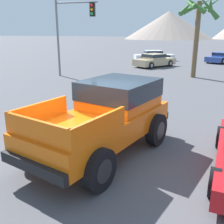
# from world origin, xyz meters

# --- Properties ---
(ground_plane) EXTENTS (320.00, 320.00, 0.00)m
(ground_plane) POSITION_xyz_m (0.00, 0.00, 0.00)
(ground_plane) COLOR #4C4C51
(orange_pickup_truck) EXTENTS (3.31, 5.26, 1.98)m
(orange_pickup_truck) POSITION_xyz_m (0.37, 0.79, 1.13)
(orange_pickup_truck) COLOR orange
(orange_pickup_truck) RESTS_ON ground_plane
(parked_car_tan) EXTENTS (3.88, 4.52, 1.24)m
(parked_car_tan) POSITION_xyz_m (-1.27, 19.91, 0.63)
(parked_car_tan) COLOR tan
(parked_car_tan) RESTS_ON ground_plane
(parked_car_white) EXTENTS (4.86, 3.40, 1.17)m
(parked_car_white) POSITION_xyz_m (-2.21, 25.50, 0.60)
(parked_car_white) COLOR white
(parked_car_white) RESTS_ON ground_plane
(parked_car_blue) EXTENTS (3.63, 4.55, 1.11)m
(parked_car_blue) POSITION_xyz_m (5.26, 25.65, 0.57)
(parked_car_blue) COLOR #334C9E
(parked_car_blue) RESTS_ON ground_plane
(traffic_light_main) EXTENTS (3.30, 0.38, 5.51)m
(traffic_light_main) POSITION_xyz_m (-6.18, 12.28, 3.83)
(traffic_light_main) COLOR slate
(traffic_light_main) RESTS_ON ground_plane
(palm_tree_tall) EXTENTS (3.03, 3.19, 5.79)m
(palm_tree_tall) POSITION_xyz_m (2.50, 14.74, 4.37)
(palm_tree_tall) COLOR brown
(palm_tree_tall) RESTS_ON ground_plane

